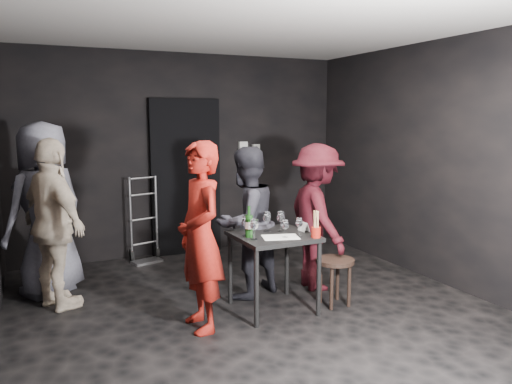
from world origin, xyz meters
name	(u,v)px	position (x,y,z in m)	size (l,w,h in m)	color
floor	(261,316)	(0.00, 0.00, 0.00)	(4.50, 5.00, 0.02)	black
ceiling	(262,18)	(0.00, 0.00, 2.70)	(4.50, 5.00, 0.02)	silver
wall_back	(184,155)	(0.00, 2.50, 1.35)	(4.50, 0.04, 2.70)	black
wall_front	(494,230)	(0.00, -2.50, 1.35)	(4.50, 0.04, 2.70)	black
wall_right	(449,164)	(2.25, 0.00, 1.35)	(0.04, 5.00, 2.70)	black
doorway	(186,177)	(0.00, 2.44, 1.05)	(0.95, 0.10, 2.10)	black
wallbox_upper	(243,146)	(0.85, 2.45, 1.45)	(0.12, 0.06, 0.12)	#B7B7B2
wallbox_lower	(256,149)	(1.05, 2.45, 1.40)	(0.10, 0.06, 0.14)	#B7B7B2
hand_truck	(145,245)	(-0.61, 2.26, 0.21)	(0.37, 0.32, 1.10)	#B2B2B7
tasting_table	(273,244)	(0.17, 0.10, 0.65)	(0.72, 0.72, 0.75)	black
stool	(335,267)	(0.78, -0.05, 0.38)	(0.38, 0.38, 0.47)	black
server_red	(200,227)	(-0.59, -0.03, 0.92)	(0.67, 0.44, 1.83)	maroon
woman_black	(246,219)	(0.09, 0.57, 0.81)	(0.79, 0.43, 1.62)	#222229
man_maroon	(317,213)	(0.88, 0.48, 0.83)	(1.07, 0.50, 1.66)	#390C13
bystander_cream	(53,215)	(-1.73, 1.00, 0.92)	(1.08, 0.52, 1.85)	beige
bystander_grey	(45,191)	(-1.78, 1.48, 1.10)	(1.07, 0.58, 2.19)	slate
tasting_mat	(281,237)	(0.18, -0.04, 0.75)	(0.33, 0.22, 0.00)	white
wine_glass_a	(254,228)	(-0.08, -0.02, 0.85)	(0.08, 0.08, 0.21)	white
wine_glass_b	(246,225)	(-0.10, 0.13, 0.86)	(0.08, 0.08, 0.21)	white
wine_glass_c	(267,221)	(0.16, 0.22, 0.86)	(0.08, 0.08, 0.21)	white
wine_glass_d	(285,228)	(0.21, -0.07, 0.84)	(0.07, 0.07, 0.18)	white
wine_glass_e	(299,226)	(0.36, -0.06, 0.84)	(0.07, 0.07, 0.19)	white
wine_glass_f	(281,220)	(0.29, 0.17, 0.86)	(0.08, 0.08, 0.22)	white
wine_bottle	(249,225)	(-0.09, 0.09, 0.86)	(0.07, 0.07, 0.29)	black
breadstick_cup	(316,225)	(0.47, -0.18, 0.87)	(0.09, 0.09, 0.27)	#9D190F
reserved_card	(303,227)	(0.48, 0.08, 0.80)	(0.07, 0.12, 0.09)	white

